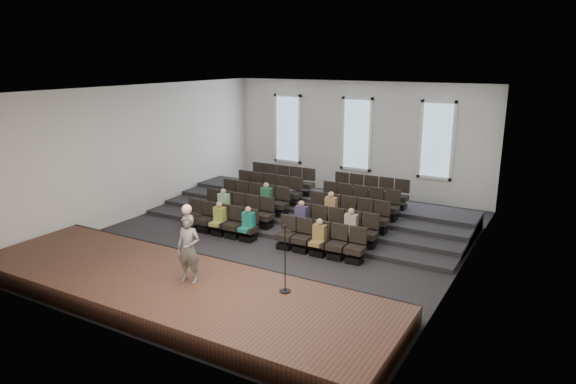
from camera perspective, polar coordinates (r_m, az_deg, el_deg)
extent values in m
plane|color=black|center=(17.50, -1.37, -5.24)|extent=(14.00, 14.00, 0.00)
cube|color=white|center=(16.47, -1.48, 11.37)|extent=(12.00, 14.00, 0.02)
cube|color=silver|center=(23.01, 7.69, 5.92)|extent=(12.00, 0.04, 5.00)
cube|color=silver|center=(11.59, -19.68, -3.63)|extent=(12.00, 0.04, 5.00)
cube|color=silver|center=(20.53, -16.01, 4.41)|extent=(0.04, 14.00, 5.00)
cube|color=silver|center=(14.71, 19.10, 0.23)|extent=(0.04, 14.00, 5.00)
cube|color=#452A1D|center=(13.63, -12.69, -10.50)|extent=(11.80, 3.60, 0.50)
cube|color=black|center=(14.86, -8.08, -8.10)|extent=(11.80, 0.06, 0.52)
cube|color=black|center=(19.40, 2.18, -2.99)|extent=(11.80, 4.80, 0.15)
cube|color=black|center=(19.82, 2.88, -2.38)|extent=(11.80, 3.75, 0.30)
cube|color=black|center=(20.25, 3.56, -1.79)|extent=(11.80, 2.70, 0.45)
cube|color=black|center=(20.68, 4.21, -1.23)|extent=(11.80, 1.65, 0.60)
cube|color=black|center=(18.75, -10.56, -3.79)|extent=(0.47, 0.43, 0.20)
cube|color=black|center=(18.65, -10.60, -2.89)|extent=(0.55, 0.50, 0.19)
cube|color=black|center=(18.69, -10.25, -1.52)|extent=(0.55, 0.08, 0.50)
cube|color=black|center=(18.38, -9.12, -4.10)|extent=(0.47, 0.43, 0.20)
cube|color=black|center=(18.29, -9.16, -3.18)|extent=(0.55, 0.50, 0.19)
cube|color=black|center=(18.32, -8.80, -1.79)|extent=(0.55, 0.08, 0.50)
cube|color=black|center=(18.03, -7.63, -4.42)|extent=(0.47, 0.43, 0.20)
cube|color=black|center=(17.93, -7.66, -3.49)|extent=(0.55, 0.50, 0.19)
cube|color=black|center=(17.97, -7.30, -2.07)|extent=(0.55, 0.08, 0.50)
cube|color=black|center=(17.69, -6.07, -4.76)|extent=(0.47, 0.43, 0.20)
cube|color=black|center=(17.59, -6.10, -3.80)|extent=(0.55, 0.50, 0.19)
cube|color=black|center=(17.62, -5.74, -2.35)|extent=(0.55, 0.08, 0.50)
cube|color=black|center=(17.36, -4.45, -5.10)|extent=(0.47, 0.43, 0.20)
cube|color=black|center=(17.26, -4.47, -4.13)|extent=(0.55, 0.50, 0.19)
cube|color=black|center=(17.30, -4.11, -2.65)|extent=(0.55, 0.08, 0.50)
cube|color=black|center=(16.64, -0.29, -5.95)|extent=(0.47, 0.43, 0.20)
cube|color=black|center=(16.53, -0.29, -4.95)|extent=(0.55, 0.50, 0.19)
cube|color=black|center=(16.57, 0.07, -3.40)|extent=(0.55, 0.08, 0.50)
cube|color=black|center=(16.36, 1.54, -6.32)|extent=(0.47, 0.43, 0.20)
cube|color=black|center=(16.25, 1.55, -5.30)|extent=(0.55, 0.50, 0.19)
cube|color=black|center=(16.29, 1.91, -3.72)|extent=(0.55, 0.08, 0.50)
cube|color=black|center=(16.11, 3.43, -6.69)|extent=(0.47, 0.43, 0.20)
cube|color=black|center=(16.00, 3.45, -5.66)|extent=(0.55, 0.50, 0.19)
cube|color=black|center=(16.04, 3.81, -4.06)|extent=(0.55, 0.08, 0.50)
cube|color=black|center=(15.87, 5.39, -7.07)|extent=(0.47, 0.43, 0.20)
cube|color=black|center=(15.76, 5.42, -6.02)|extent=(0.55, 0.50, 0.19)
cube|color=black|center=(15.80, 5.77, -4.39)|extent=(0.55, 0.08, 0.50)
cube|color=black|center=(15.66, 7.40, -7.44)|extent=(0.47, 0.43, 0.20)
cube|color=black|center=(15.54, 7.44, -6.39)|extent=(0.55, 0.50, 0.19)
cube|color=black|center=(15.58, 7.79, -4.73)|extent=(0.55, 0.08, 0.50)
cube|color=black|center=(19.47, -8.59, -2.54)|extent=(0.47, 0.43, 0.20)
cube|color=black|center=(19.38, -8.63, -1.66)|extent=(0.55, 0.50, 0.19)
cube|color=black|center=(19.43, -8.29, -0.35)|extent=(0.55, 0.08, 0.50)
cube|color=black|center=(19.12, -7.18, -2.81)|extent=(0.47, 0.43, 0.20)
cube|color=black|center=(19.03, -7.21, -1.92)|extent=(0.55, 0.50, 0.19)
cube|color=black|center=(19.08, -6.87, -0.59)|extent=(0.55, 0.08, 0.50)
cube|color=black|center=(18.78, -5.71, -3.09)|extent=(0.47, 0.43, 0.20)
cube|color=black|center=(18.69, -5.73, -2.19)|extent=(0.55, 0.50, 0.19)
cube|color=black|center=(18.74, -5.39, -0.83)|extent=(0.55, 0.08, 0.50)
cube|color=black|center=(18.45, -4.18, -3.38)|extent=(0.47, 0.43, 0.20)
cube|color=black|center=(18.36, -4.20, -2.46)|extent=(0.55, 0.50, 0.19)
cube|color=black|center=(18.41, -3.86, -1.08)|extent=(0.55, 0.08, 0.50)
cube|color=black|center=(18.14, -2.60, -3.68)|extent=(0.47, 0.43, 0.20)
cube|color=black|center=(18.04, -2.62, -2.75)|extent=(0.55, 0.50, 0.19)
cube|color=black|center=(18.10, -2.28, -1.34)|extent=(0.55, 0.08, 0.50)
cube|color=black|center=(17.45, 1.44, -4.43)|extent=(0.47, 0.43, 0.20)
cube|color=black|center=(17.35, 1.45, -3.46)|extent=(0.55, 0.50, 0.19)
cube|color=black|center=(17.40, 1.78, -1.99)|extent=(0.55, 0.08, 0.50)
cube|color=black|center=(17.19, 3.21, -4.75)|extent=(0.47, 0.43, 0.20)
cube|color=black|center=(17.09, 3.22, -3.77)|extent=(0.55, 0.50, 0.19)
cube|color=black|center=(17.14, 3.55, -2.28)|extent=(0.55, 0.08, 0.50)
cube|color=black|center=(16.95, 5.03, -5.08)|extent=(0.47, 0.43, 0.20)
cube|color=black|center=(16.84, 5.05, -4.08)|extent=(0.55, 0.50, 0.19)
cube|color=black|center=(16.90, 5.38, -2.57)|extent=(0.55, 0.08, 0.50)
cube|color=black|center=(16.72, 6.90, -5.41)|extent=(0.47, 0.43, 0.20)
cube|color=black|center=(16.62, 6.93, -4.40)|extent=(0.55, 0.50, 0.19)
cube|color=black|center=(16.67, 7.26, -2.86)|extent=(0.55, 0.08, 0.50)
cube|color=black|center=(16.52, 8.83, -5.74)|extent=(0.47, 0.43, 0.20)
cube|color=black|center=(16.41, 8.87, -4.72)|extent=(0.55, 0.50, 0.19)
cube|color=black|center=(16.47, 9.19, -3.16)|extent=(0.55, 0.08, 0.50)
cube|color=black|center=(20.23, -6.78, -1.37)|extent=(0.47, 0.42, 0.20)
cube|color=black|center=(20.14, -6.81, -0.53)|extent=(0.55, 0.50, 0.19)
cube|color=black|center=(20.20, -6.49, 0.73)|extent=(0.55, 0.08, 0.50)
cube|color=black|center=(19.89, -5.38, -1.61)|extent=(0.47, 0.42, 0.20)
cube|color=black|center=(19.80, -5.41, -0.75)|extent=(0.55, 0.50, 0.19)
cube|color=black|center=(19.86, -5.09, 0.53)|extent=(0.55, 0.08, 0.50)
cube|color=black|center=(19.56, -3.94, -1.86)|extent=(0.47, 0.42, 0.20)
cube|color=black|center=(19.47, -3.96, -0.99)|extent=(0.55, 0.50, 0.19)
cube|color=black|center=(19.54, -3.64, 0.31)|extent=(0.55, 0.08, 0.50)
cube|color=black|center=(19.25, -2.45, -2.12)|extent=(0.47, 0.42, 0.20)
cube|color=black|center=(19.16, -2.46, -1.23)|extent=(0.55, 0.50, 0.19)
cube|color=black|center=(19.22, -2.14, 0.09)|extent=(0.55, 0.08, 0.50)
cube|color=black|center=(18.95, -0.91, -2.38)|extent=(0.47, 0.42, 0.20)
cube|color=black|center=(18.86, -0.92, -1.48)|extent=(0.55, 0.50, 0.19)
cube|color=black|center=(18.92, -0.60, -0.14)|extent=(0.55, 0.08, 0.50)
cube|color=black|center=(18.28, 3.01, -3.04)|extent=(0.47, 0.42, 0.20)
cube|color=black|center=(18.19, 3.02, -2.11)|extent=(0.55, 0.50, 0.19)
cube|color=black|center=(18.26, 3.33, -0.72)|extent=(0.55, 0.08, 0.50)
cube|color=black|center=(18.04, 4.71, -3.33)|extent=(0.47, 0.42, 0.20)
cube|color=black|center=(17.94, 4.73, -2.38)|extent=(0.55, 0.50, 0.19)
cube|color=black|center=(18.01, 5.04, -0.97)|extent=(0.55, 0.08, 0.50)
cube|color=black|center=(17.81, 6.46, -3.61)|extent=(0.47, 0.42, 0.20)
cube|color=black|center=(17.71, 6.49, -2.66)|extent=(0.55, 0.50, 0.19)
cube|color=black|center=(17.78, 6.80, -1.22)|extent=(0.55, 0.08, 0.50)
cube|color=black|center=(17.59, 8.26, -3.90)|extent=(0.47, 0.42, 0.20)
cube|color=black|center=(17.50, 8.29, -2.94)|extent=(0.55, 0.50, 0.19)
cube|color=black|center=(17.57, 8.60, -1.48)|extent=(0.55, 0.08, 0.50)
cube|color=black|center=(17.40, 10.10, -4.20)|extent=(0.47, 0.42, 0.20)
cube|color=black|center=(17.30, 10.14, -3.23)|extent=(0.55, 0.50, 0.19)
cube|color=black|center=(17.37, 10.44, -1.75)|extent=(0.55, 0.08, 0.50)
cube|color=black|center=(21.01, -5.10, -0.29)|extent=(0.47, 0.42, 0.20)
cube|color=black|center=(20.93, -5.12, 0.53)|extent=(0.55, 0.50, 0.19)
cube|color=black|center=(21.00, -4.82, 1.73)|extent=(0.55, 0.08, 0.50)
cube|color=black|center=(20.68, -3.73, -0.51)|extent=(0.47, 0.42, 0.20)
cube|color=black|center=(20.60, -3.74, 0.33)|extent=(0.55, 0.50, 0.19)
cube|color=black|center=(20.67, -3.44, 1.55)|extent=(0.55, 0.08, 0.50)
cube|color=black|center=(20.37, -2.32, -0.73)|extent=(0.47, 0.42, 0.20)
cube|color=black|center=(20.28, -2.33, 0.12)|extent=(0.55, 0.50, 0.19)
cube|color=black|center=(20.36, -2.03, 1.36)|extent=(0.55, 0.08, 0.50)
cube|color=black|center=(20.06, -0.87, -0.95)|extent=(0.47, 0.42, 0.20)
cube|color=black|center=(19.98, -0.87, -0.10)|extent=(0.55, 0.50, 0.19)
cube|color=black|center=(20.06, -0.57, 1.17)|extent=(0.55, 0.08, 0.50)
cube|color=black|center=(19.78, 0.63, -1.19)|extent=(0.47, 0.42, 0.20)
cube|color=black|center=(19.69, 0.63, -0.32)|extent=(0.55, 0.50, 0.19)
cube|color=black|center=(19.77, 0.93, 0.96)|extent=(0.55, 0.08, 0.50)
cube|color=black|center=(19.14, 4.43, -1.78)|extent=(0.47, 0.42, 0.20)
cube|color=black|center=(19.06, 4.45, -0.88)|extent=(0.55, 0.50, 0.19)
cube|color=black|center=(19.14, 4.74, 0.45)|extent=(0.55, 0.08, 0.50)
cube|color=black|center=(18.91, 6.07, -2.03)|extent=(0.47, 0.42, 0.20)
cube|color=black|center=(18.82, 6.10, -1.12)|extent=(0.55, 0.50, 0.19)
cube|color=black|center=(18.90, 6.39, 0.22)|extent=(0.55, 0.08, 0.50)
cube|color=black|center=(18.69, 7.76, -2.28)|extent=(0.47, 0.42, 0.20)
cube|color=black|center=(18.60, 7.79, -1.37)|extent=(0.55, 0.50, 0.19)
cube|color=black|center=(18.68, 8.08, -0.01)|extent=(0.55, 0.08, 0.50)
cube|color=black|center=(18.48, 9.48, -2.54)|extent=(0.47, 0.42, 0.20)
cube|color=black|center=(18.40, 9.52, -1.62)|extent=(0.55, 0.50, 0.19)
cube|color=black|center=(18.48, 9.80, -0.24)|extent=(0.55, 0.08, 0.50)
cube|color=black|center=(18.30, 11.24, -2.81)|extent=(0.47, 0.42, 0.20)
cube|color=black|center=(18.21, 11.29, -1.88)|extent=(0.55, 0.50, 0.19)
cube|color=black|center=(18.29, 11.56, -0.48)|extent=(0.55, 0.08, 0.50)
cube|color=black|center=(21.81, -3.54, 0.71)|extent=(0.47, 0.42, 0.20)
cube|color=black|center=(21.74, -3.55, 1.50)|extent=(0.55, 0.50, 0.19)
cube|color=black|center=(21.82, -3.27, 2.66)|extent=(0.55, 0.08, 0.50)
cube|color=black|center=(21.49, -2.20, 0.52)|extent=(0.47, 0.42, 0.20)
cube|color=black|center=(21.42, -2.21, 1.32)|extent=(0.55, 0.50, 0.19)
cube|color=black|center=(21.50, -1.92, 2.50)|extent=(0.55, 0.08, 0.50)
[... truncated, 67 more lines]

